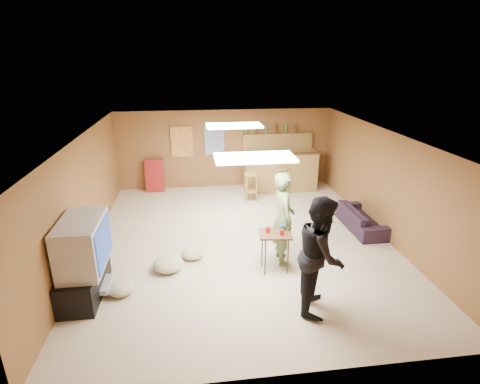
{
  "coord_description": "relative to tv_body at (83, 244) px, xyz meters",
  "views": [
    {
      "loc": [
        -0.92,
        -6.86,
        3.62
      ],
      "look_at": [
        0.0,
        0.2,
        1.0
      ],
      "focal_mm": 28.0,
      "sensor_mm": 36.0,
      "label": 1
    }
  ],
  "objects": [
    {
      "name": "ground",
      "position": [
        2.65,
        1.5,
        -0.9
      ],
      "size": [
        7.0,
        7.0,
        0.0
      ],
      "primitive_type": "plane",
      "color": "#C3B095",
      "rests_on": "ground"
    },
    {
      "name": "ceiling",
      "position": [
        2.65,
        1.5,
        1.3
      ],
      "size": [
        6.0,
        7.0,
        0.02
      ],
      "primitive_type": "cube",
      "color": "silver",
      "rests_on": "ground"
    },
    {
      "name": "wall_back",
      "position": [
        2.65,
        5.0,
        0.2
      ],
      "size": [
        6.0,
        0.02,
        2.2
      ],
      "primitive_type": "cube",
      "color": "brown",
      "rests_on": "ground"
    },
    {
      "name": "wall_front",
      "position": [
        2.65,
        -2.0,
        0.2
      ],
      "size": [
        6.0,
        0.02,
        2.2
      ],
      "primitive_type": "cube",
      "color": "brown",
      "rests_on": "ground"
    },
    {
      "name": "wall_left",
      "position": [
        -0.35,
        1.5,
        0.2
      ],
      "size": [
        0.02,
        7.0,
        2.2
      ],
      "primitive_type": "cube",
      "color": "brown",
      "rests_on": "ground"
    },
    {
      "name": "wall_right",
      "position": [
        5.65,
        1.5,
        0.2
      ],
      "size": [
        0.02,
        7.0,
        2.2
      ],
      "primitive_type": "cube",
      "color": "brown",
      "rests_on": "ground"
    },
    {
      "name": "tv_stand",
      "position": [
        -0.07,
        0.0,
        -0.65
      ],
      "size": [
        0.55,
        1.3,
        0.5
      ],
      "primitive_type": "cube",
      "color": "black",
      "rests_on": "ground"
    },
    {
      "name": "dvd_box",
      "position": [
        0.15,
        0.0,
        -0.75
      ],
      "size": [
        0.35,
        0.5,
        0.08
      ],
      "primitive_type": "cube",
      "color": "#B2B2B7",
      "rests_on": "tv_stand"
    },
    {
      "name": "tv_body",
      "position": [
        0.0,
        0.0,
        0.0
      ],
      "size": [
        0.6,
        1.1,
        0.8
      ],
      "primitive_type": "cube",
      "color": "#B2B2B7",
      "rests_on": "tv_stand"
    },
    {
      "name": "tv_screen",
      "position": [
        0.31,
        0.0,
        0.0
      ],
      "size": [
        0.02,
        0.95,
        0.65
      ],
      "primitive_type": "cube",
      "color": "navy",
      "rests_on": "tv_body"
    },
    {
      "name": "bar_counter",
      "position": [
        4.15,
        4.45,
        -0.35
      ],
      "size": [
        2.0,
        0.6,
        1.1
      ],
      "primitive_type": "cube",
      "color": "olive",
      "rests_on": "ground"
    },
    {
      "name": "bar_lip",
      "position": [
        4.15,
        4.2,
        0.2
      ],
      "size": [
        2.1,
        0.12,
        0.05
      ],
      "primitive_type": "cube",
      "color": "#402314",
      "rests_on": "bar_counter"
    },
    {
      "name": "bar_shelf",
      "position": [
        4.15,
        4.9,
        0.6
      ],
      "size": [
        2.0,
        0.18,
        0.05
      ],
      "primitive_type": "cube",
      "color": "olive",
      "rests_on": "bar_backing"
    },
    {
      "name": "bar_backing",
      "position": [
        4.15,
        4.92,
        0.3
      ],
      "size": [
        2.0,
        0.14,
        0.6
      ],
      "primitive_type": "cube",
      "color": "olive",
      "rests_on": "bar_counter"
    },
    {
      "name": "poster_left",
      "position": [
        1.45,
        4.96,
        0.45
      ],
      "size": [
        0.6,
        0.03,
        0.85
      ],
      "primitive_type": "cube",
      "color": "#BF3F26",
      "rests_on": "wall_back"
    },
    {
      "name": "poster_right",
      "position": [
        2.35,
        4.96,
        0.45
      ],
      "size": [
        0.55,
        0.03,
        0.8
      ],
      "primitive_type": "cube",
      "color": "#334C99",
      "rests_on": "wall_back"
    },
    {
      "name": "folding_chair_stack",
      "position": [
        0.65,
        4.8,
        -0.45
      ],
      "size": [
        0.5,
        0.26,
        0.91
      ],
      "primitive_type": "cube",
      "rotation": [
        -0.14,
        0.0,
        0.0
      ],
      "color": "maroon",
      "rests_on": "ground"
    },
    {
      "name": "ceiling_panel_front",
      "position": [
        2.65,
        0.0,
        1.27
      ],
      "size": [
        1.2,
        0.6,
        0.04
      ],
      "primitive_type": "cube",
      "color": "white",
      "rests_on": "ceiling"
    },
    {
      "name": "ceiling_panel_back",
      "position": [
        2.65,
        2.7,
        1.27
      ],
      "size": [
        1.2,
        0.6,
        0.04
      ],
      "primitive_type": "cube",
      "color": "white",
      "rests_on": "ceiling"
    },
    {
      "name": "person_olive",
      "position": [
        3.29,
        0.63,
        -0.04
      ],
      "size": [
        0.42,
        0.63,
        1.73
      ],
      "primitive_type": "imported",
      "rotation": [
        0.0,
        0.0,
        1.58
      ],
      "color": "#5B6F40",
      "rests_on": "ground"
    },
    {
      "name": "person_black",
      "position": [
        3.51,
        -0.78,
        -0.01
      ],
      "size": [
        0.93,
        1.05,
        1.79
      ],
      "primitive_type": "imported",
      "rotation": [
        0.0,
        0.0,
        1.23
      ],
      "color": "black",
      "rests_on": "ground"
    },
    {
      "name": "sofa",
      "position": [
        5.35,
        1.77,
        -0.67
      ],
      "size": [
        0.63,
        1.58,
        0.46
      ],
      "primitive_type": "imported",
      "rotation": [
        0.0,
        0.0,
        1.58
      ],
      "color": "black",
      "rests_on": "ground"
    },
    {
      "name": "tray_table",
      "position": [
        3.09,
        0.32,
        -0.54
      ],
      "size": [
        0.6,
        0.51,
        0.72
      ],
      "primitive_type": "cube",
      "rotation": [
        0.0,
        0.0,
        -0.11
      ],
      "color": "#402314",
      "rests_on": "ground"
    },
    {
      "name": "cup_red_near",
      "position": [
        2.96,
        0.37,
        -0.13
      ],
      "size": [
        0.09,
        0.09,
        0.1
      ],
      "primitive_type": "cylinder",
      "rotation": [
        0.0,
        0.0,
        -0.19
      ],
      "color": "#AC120B",
      "rests_on": "tray_table"
    },
    {
      "name": "cup_red_far",
      "position": [
        3.18,
        0.24,
        -0.13
      ],
      "size": [
        0.09,
        0.09,
        0.1
      ],
      "primitive_type": "cylinder",
      "rotation": [
        0.0,
        0.0,
        -0.23
      ],
      "color": "#AC120B",
      "rests_on": "tray_table"
    },
    {
      "name": "cup_blue",
      "position": [
        3.23,
        0.4,
        -0.12
      ],
      "size": [
        0.09,
        0.09,
        0.1
      ],
      "primitive_type": "cylinder",
      "rotation": [
        0.0,
        0.0,
        -0.26
      ],
      "color": "navy",
      "rests_on": "tray_table"
    },
    {
      "name": "bar_stool_left",
      "position": [
        3.21,
        3.75,
        -0.34
      ],
      "size": [
        0.42,
        0.42,
        1.13
      ],
      "primitive_type": null,
      "rotation": [
        0.0,
        0.0,
        0.19
      ],
      "color": "olive",
      "rests_on": "ground"
    },
    {
      "name": "bar_stool_right",
      "position": [
        4.16,
        4.19,
        -0.29
      ],
      "size": [
        0.51,
        0.51,
        1.22
      ],
      "primitive_type": null,
      "rotation": [
        0.0,
        0.0,
        0.43
      ],
      "color": "olive",
      "rests_on": "ground"
    },
    {
      "name": "cushion_near_tv",
      "position": [
        1.21,
        0.56,
        -0.78
      ],
      "size": [
        0.72,
        0.72,
        0.24
      ],
      "primitive_type": "ellipsoid",
      "rotation": [
        0.0,
        0.0,
        -0.42
      ],
      "color": "tan",
      "rests_on": "ground"
    },
    {
      "name": "cushion_mid",
      "position": [
        1.65,
        0.93,
        -0.81
      ],
      "size": [
        0.5,
        0.5,
        0.19
      ],
      "primitive_type": "ellipsoid",
      "rotation": [
        0.0,
        0.0,
        -0.22
      ],
      "color": "tan",
      "rests_on": "ground"
    },
    {
      "name": "cushion_far",
      "position": [
        0.49,
        -0.05,
        -0.8
      ],
      "size": [
        0.49,
        0.49,
        0.2
      ],
      "primitive_type": "ellipsoid",
      "rotation": [
        0.0,
        0.0,
        -0.13
      ],
      "color": "tan",
      "rests_on": "ground"
    },
    {
      "name": "bottle_row",
      "position": [
        3.95,
        4.88,
        0.75
      ],
      "size": [
        1.48,
        0.08,
        0.26
      ],
      "primitive_type": null,
      "color": "#3F7233",
      "rests_on": "bar_shelf"
    }
  ]
}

